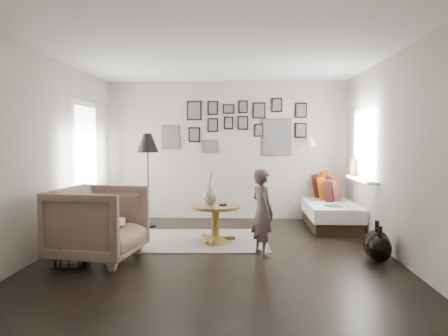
{
  "coord_description": "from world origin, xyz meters",
  "views": [
    {
      "loc": [
        0.31,
        -5.16,
        1.5
      ],
      "look_at": [
        0.05,
        0.5,
        1.1
      ],
      "focal_mm": 32.0,
      "sensor_mm": 36.0,
      "label": 1
    }
  ],
  "objects_px": {
    "floor_lamp": "(148,146)",
    "demijohn_large": "(376,244)",
    "pedestal_table": "(215,225)",
    "demijohn_small": "(380,249)",
    "vase": "(210,194)",
    "armchair": "(99,223)",
    "daybed": "(328,207)",
    "magazine_basket": "(70,248)",
    "child": "(262,212)"
  },
  "relations": [
    {
      "from": "floor_lamp",
      "to": "demijohn_large",
      "type": "relative_size",
      "value": 3.29
    },
    {
      "from": "pedestal_table",
      "to": "demijohn_small",
      "type": "bearing_deg",
      "value": -21.8
    },
    {
      "from": "vase",
      "to": "demijohn_small",
      "type": "bearing_deg",
      "value": -21.52
    },
    {
      "from": "armchair",
      "to": "demijohn_large",
      "type": "xyz_separation_m",
      "value": [
        3.48,
        0.17,
        -0.27
      ]
    },
    {
      "from": "pedestal_table",
      "to": "vase",
      "type": "relative_size",
      "value": 1.4
    },
    {
      "from": "pedestal_table",
      "to": "daybed",
      "type": "relative_size",
      "value": 0.36
    },
    {
      "from": "magazine_basket",
      "to": "armchair",
      "type": "bearing_deg",
      "value": 42.91
    },
    {
      "from": "daybed",
      "to": "child",
      "type": "relative_size",
      "value": 1.71
    },
    {
      "from": "armchair",
      "to": "magazine_basket",
      "type": "distance_m",
      "value": 0.44
    },
    {
      "from": "floor_lamp",
      "to": "magazine_basket",
      "type": "height_order",
      "value": "floor_lamp"
    },
    {
      "from": "pedestal_table",
      "to": "demijohn_large",
      "type": "distance_m",
      "value": 2.2
    },
    {
      "from": "vase",
      "to": "armchair",
      "type": "distance_m",
      "value": 1.62
    },
    {
      "from": "magazine_basket",
      "to": "demijohn_large",
      "type": "relative_size",
      "value": 0.88
    },
    {
      "from": "magazine_basket",
      "to": "pedestal_table",
      "type": "bearing_deg",
      "value": 34.02
    },
    {
      "from": "vase",
      "to": "child",
      "type": "xyz_separation_m",
      "value": [
        0.73,
        -0.62,
        -0.14
      ]
    },
    {
      "from": "pedestal_table",
      "to": "armchair",
      "type": "relative_size",
      "value": 0.69
    },
    {
      "from": "vase",
      "to": "demijohn_large",
      "type": "distance_m",
      "value": 2.34
    },
    {
      "from": "armchair",
      "to": "magazine_basket",
      "type": "bearing_deg",
      "value": 140.77
    },
    {
      "from": "vase",
      "to": "demijohn_small",
      "type": "distance_m",
      "value": 2.38
    },
    {
      "from": "demijohn_small",
      "to": "pedestal_table",
      "type": "bearing_deg",
      "value": 158.2
    },
    {
      "from": "floor_lamp",
      "to": "demijohn_large",
      "type": "height_order",
      "value": "floor_lamp"
    },
    {
      "from": "magazine_basket",
      "to": "demijohn_large",
      "type": "bearing_deg",
      "value": 6.29
    },
    {
      "from": "vase",
      "to": "floor_lamp",
      "type": "relative_size",
      "value": 0.31
    },
    {
      "from": "demijohn_large",
      "to": "demijohn_small",
      "type": "distance_m",
      "value": 0.12
    },
    {
      "from": "floor_lamp",
      "to": "child",
      "type": "height_order",
      "value": "floor_lamp"
    },
    {
      "from": "demijohn_small",
      "to": "child",
      "type": "xyz_separation_m",
      "value": [
        -1.43,
        0.23,
        0.4
      ]
    },
    {
      "from": "vase",
      "to": "floor_lamp",
      "type": "bearing_deg",
      "value": 138.7
    },
    {
      "from": "demijohn_large",
      "to": "vase",
      "type": "bearing_deg",
      "value": 161.29
    },
    {
      "from": "magazine_basket",
      "to": "demijohn_small",
      "type": "distance_m",
      "value": 3.76
    },
    {
      "from": "daybed",
      "to": "armchair",
      "type": "bearing_deg",
      "value": -145.11
    },
    {
      "from": "pedestal_table",
      "to": "magazine_basket",
      "type": "height_order",
      "value": "pedestal_table"
    },
    {
      "from": "demijohn_large",
      "to": "demijohn_small",
      "type": "relative_size",
      "value": 1.1
    },
    {
      "from": "daybed",
      "to": "magazine_basket",
      "type": "bearing_deg",
      "value": -144.42
    },
    {
      "from": "pedestal_table",
      "to": "daybed",
      "type": "distance_m",
      "value": 2.37
    },
    {
      "from": "floor_lamp",
      "to": "child",
      "type": "distance_m",
      "value": 2.62
    },
    {
      "from": "floor_lamp",
      "to": "magazine_basket",
      "type": "relative_size",
      "value": 3.75
    },
    {
      "from": "armchair",
      "to": "floor_lamp",
      "type": "relative_size",
      "value": 0.63
    },
    {
      "from": "vase",
      "to": "demijohn_large",
      "type": "height_order",
      "value": "vase"
    },
    {
      "from": "floor_lamp",
      "to": "daybed",
      "type": "bearing_deg",
      "value": 6.68
    },
    {
      "from": "armchair",
      "to": "demijohn_small",
      "type": "distance_m",
      "value": 3.49
    },
    {
      "from": "pedestal_table",
      "to": "vase",
      "type": "bearing_deg",
      "value": 165.96
    },
    {
      "from": "daybed",
      "to": "child",
      "type": "bearing_deg",
      "value": -121.89
    },
    {
      "from": "floor_lamp",
      "to": "demijohn_large",
      "type": "xyz_separation_m",
      "value": [
        3.31,
        -1.74,
        -1.2
      ]
    },
    {
      "from": "vase",
      "to": "floor_lamp",
      "type": "xyz_separation_m",
      "value": [
        -1.15,
        1.01,
        0.68
      ]
    },
    {
      "from": "vase",
      "to": "demijohn_large",
      "type": "xyz_separation_m",
      "value": [
        2.16,
        -0.73,
        -0.52
      ]
    },
    {
      "from": "magazine_basket",
      "to": "demijohn_small",
      "type": "height_order",
      "value": "demijohn_small"
    },
    {
      "from": "vase",
      "to": "child",
      "type": "height_order",
      "value": "child"
    },
    {
      "from": "pedestal_table",
      "to": "child",
      "type": "height_order",
      "value": "child"
    },
    {
      "from": "floor_lamp",
      "to": "demijohn_large",
      "type": "distance_m",
      "value": 3.93
    },
    {
      "from": "pedestal_table",
      "to": "child",
      "type": "distance_m",
      "value": 0.94
    }
  ]
}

